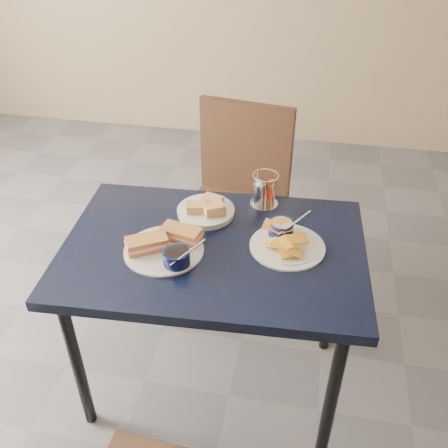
% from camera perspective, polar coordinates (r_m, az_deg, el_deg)
% --- Properties ---
extents(ground, '(6.00, 6.00, 0.00)m').
position_cam_1_polar(ground, '(2.25, 0.58, -19.00)').
color(ground, '#4D4D52').
rests_on(ground, ground).
extents(dining_table, '(1.10, 0.77, 0.75)m').
position_cam_1_polar(dining_table, '(1.80, -1.18, -4.45)').
color(dining_table, black).
rests_on(dining_table, ground).
extents(chair_far, '(0.51, 0.50, 0.96)m').
position_cam_1_polar(chair_far, '(2.43, 1.32, 3.85)').
color(chair_far, black).
rests_on(chair_far, ground).
extents(sandwich_plate, '(0.30, 0.28, 0.12)m').
position_cam_1_polar(sandwich_plate, '(1.72, -6.60, -2.50)').
color(sandwich_plate, white).
rests_on(sandwich_plate, dining_table).
extents(plantain_plate, '(0.26, 0.26, 0.12)m').
position_cam_1_polar(plantain_plate, '(1.76, 6.98, -1.74)').
color(plantain_plate, white).
rests_on(plantain_plate, dining_table).
extents(bread_basket, '(0.21, 0.21, 0.07)m').
position_cam_1_polar(bread_basket, '(1.89, -2.02, 1.59)').
color(bread_basket, white).
rests_on(bread_basket, dining_table).
extents(condiment_caddy, '(0.11, 0.11, 0.14)m').
position_cam_1_polar(condiment_caddy, '(1.94, 4.55, 3.68)').
color(condiment_caddy, silver).
rests_on(condiment_caddy, dining_table).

